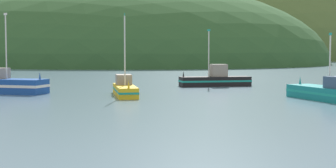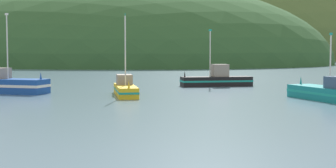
% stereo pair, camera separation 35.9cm
% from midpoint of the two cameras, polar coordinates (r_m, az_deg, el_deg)
% --- Properties ---
extents(hill_far_center, '(162.00, 129.60, 93.22)m').
position_cam_midpoint_polar(hill_far_center, '(244.43, 5.67, 2.89)').
color(hill_far_center, '#516B38').
rests_on(hill_far_center, ground).
extents(hill_far_right, '(136.34, 109.08, 51.32)m').
position_cam_midpoint_polar(hill_far_right, '(161.68, -6.71, 2.39)').
color(hill_far_right, '#2D562D').
rests_on(hill_far_right, ground).
extents(fishing_boat_teal, '(6.78, 8.66, 5.51)m').
position_cam_midpoint_polar(fishing_boat_teal, '(42.45, 17.83, -0.95)').
color(fishing_boat_teal, '#147F84').
rests_on(fishing_boat_teal, ground).
extents(fishing_boat_yellow, '(4.52, 7.60, 7.40)m').
position_cam_midpoint_polar(fishing_boat_yellow, '(45.19, -5.20, -0.52)').
color(fishing_boat_yellow, gold).
rests_on(fishing_boat_yellow, ground).
extents(fishing_boat_black, '(8.27, 5.27, 6.48)m').
position_cam_midpoint_polar(fishing_boat_black, '(57.01, 5.28, 0.50)').
color(fishing_boat_black, black).
rests_on(fishing_boat_black, ground).
extents(fishing_boat_blue, '(7.72, 2.94, 7.61)m').
position_cam_midpoint_polar(fishing_boat_blue, '(49.80, -18.22, -0.05)').
color(fishing_boat_blue, '#19479E').
rests_on(fishing_boat_blue, ground).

